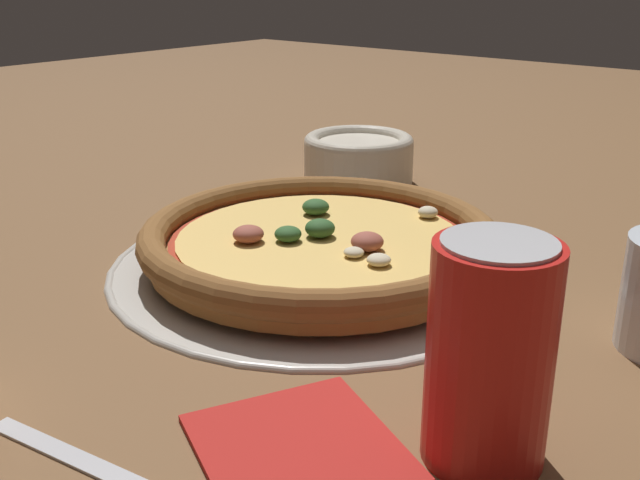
% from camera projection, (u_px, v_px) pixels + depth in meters
% --- Properties ---
extents(ground_plane, '(3.00, 3.00, 0.00)m').
position_uv_depth(ground_plane, '(320.00, 267.00, 0.66)').
color(ground_plane, brown).
extents(pizza_tray, '(0.37, 0.37, 0.01)m').
position_uv_depth(pizza_tray, '(320.00, 263.00, 0.66)').
color(pizza_tray, '#B7B2A8').
rests_on(pizza_tray, ground_plane).
extents(pizza, '(0.31, 0.31, 0.04)m').
position_uv_depth(pizza, '(320.00, 240.00, 0.65)').
color(pizza, '#A86B33').
rests_on(pizza, pizza_tray).
extents(bowl_near, '(0.13, 0.13, 0.06)m').
position_uv_depth(bowl_near, '(358.00, 157.00, 0.90)').
color(bowl_near, beige).
rests_on(bowl_near, ground_plane).
extents(napkin, '(0.15, 0.14, 0.01)m').
position_uv_depth(napkin, '(298.00, 445.00, 0.41)').
color(napkin, '#B2231E').
rests_on(napkin, ground_plane).
extents(fork, '(0.17, 0.04, 0.00)m').
position_uv_depth(fork, '(117.00, 476.00, 0.39)').
color(fork, '#B7B7BC').
rests_on(fork, ground_plane).
extents(beverage_can, '(0.07, 0.07, 0.12)m').
position_uv_depth(beverage_can, '(490.00, 354.00, 0.38)').
color(beverage_can, red).
rests_on(beverage_can, ground_plane).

